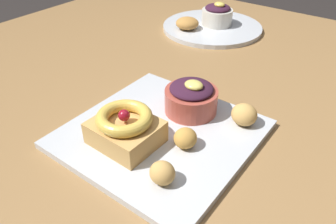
{
  "coord_description": "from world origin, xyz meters",
  "views": [
    {
      "loc": [
        0.24,
        -0.57,
        1.09
      ],
      "look_at": [
        -0.03,
        -0.21,
        0.77
      ],
      "focal_mm": 35.31,
      "sensor_mm": 36.0,
      "label": 1
    }
  ],
  "objects_px": {
    "fritter_back": "(244,115)",
    "back_plate": "(212,27)",
    "cake_slice": "(125,128)",
    "front_plate": "(161,134)",
    "berry_ramekin": "(191,98)",
    "fritter_middle": "(162,173)",
    "fritter_front": "(185,138)",
    "back_pastry": "(187,23)",
    "back_ramekin": "(217,15)"
  },
  "relations": [
    {
      "from": "back_ramekin",
      "to": "back_pastry",
      "type": "xyz_separation_m",
      "value": [
        -0.05,
        -0.08,
        -0.01
      ]
    },
    {
      "from": "cake_slice",
      "to": "front_plate",
      "type": "bearing_deg",
      "value": 62.64
    },
    {
      "from": "berry_ramekin",
      "to": "back_ramekin",
      "type": "relative_size",
      "value": 1.09
    },
    {
      "from": "back_ramekin",
      "to": "back_pastry",
      "type": "relative_size",
      "value": 1.36
    },
    {
      "from": "front_plate",
      "to": "berry_ramekin",
      "type": "height_order",
      "value": "berry_ramekin"
    },
    {
      "from": "back_ramekin",
      "to": "fritter_middle",
      "type": "bearing_deg",
      "value": -66.93
    },
    {
      "from": "fritter_middle",
      "to": "fritter_front",
      "type": "bearing_deg",
      "value": 102.02
    },
    {
      "from": "fritter_front",
      "to": "fritter_middle",
      "type": "bearing_deg",
      "value": -77.98
    },
    {
      "from": "fritter_back",
      "to": "berry_ramekin",
      "type": "bearing_deg",
      "value": -167.31
    },
    {
      "from": "front_plate",
      "to": "back_pastry",
      "type": "height_order",
      "value": "back_pastry"
    },
    {
      "from": "front_plate",
      "to": "fritter_back",
      "type": "distance_m",
      "value": 0.15
    },
    {
      "from": "cake_slice",
      "to": "fritter_middle",
      "type": "xyz_separation_m",
      "value": [
        0.1,
        -0.03,
        -0.01
      ]
    },
    {
      "from": "back_ramekin",
      "to": "fritter_front",
      "type": "bearing_deg",
      "value": -65.26
    },
    {
      "from": "fritter_front",
      "to": "fritter_back",
      "type": "bearing_deg",
      "value": 66.67
    },
    {
      "from": "berry_ramekin",
      "to": "back_ramekin",
      "type": "bearing_deg",
      "value": 113.9
    },
    {
      "from": "fritter_back",
      "to": "back_ramekin",
      "type": "height_order",
      "value": "back_ramekin"
    },
    {
      "from": "berry_ramekin",
      "to": "fritter_middle",
      "type": "height_order",
      "value": "berry_ramekin"
    },
    {
      "from": "fritter_middle",
      "to": "back_plate",
      "type": "distance_m",
      "value": 0.62
    },
    {
      "from": "berry_ramekin",
      "to": "fritter_middle",
      "type": "relative_size",
      "value": 2.58
    },
    {
      "from": "front_plate",
      "to": "back_pastry",
      "type": "relative_size",
      "value": 4.52
    },
    {
      "from": "fritter_back",
      "to": "back_pastry",
      "type": "xyz_separation_m",
      "value": [
        -0.33,
        0.31,
        -0.0
      ]
    },
    {
      "from": "fritter_back",
      "to": "back_plate",
      "type": "relative_size",
      "value": 0.16
    },
    {
      "from": "fritter_middle",
      "to": "cake_slice",
      "type": "bearing_deg",
      "value": 161.18
    },
    {
      "from": "fritter_front",
      "to": "back_ramekin",
      "type": "relative_size",
      "value": 0.43
    },
    {
      "from": "front_plate",
      "to": "back_plate",
      "type": "xyz_separation_m",
      "value": [
        -0.18,
        0.48,
        0.0
      ]
    },
    {
      "from": "fritter_middle",
      "to": "back_pastry",
      "type": "distance_m",
      "value": 0.58
    },
    {
      "from": "cake_slice",
      "to": "fritter_middle",
      "type": "distance_m",
      "value": 0.11
    },
    {
      "from": "fritter_middle",
      "to": "back_ramekin",
      "type": "bearing_deg",
      "value": 113.07
    },
    {
      "from": "fritter_back",
      "to": "back_ramekin",
      "type": "relative_size",
      "value": 0.51
    },
    {
      "from": "front_plate",
      "to": "fritter_back",
      "type": "height_order",
      "value": "fritter_back"
    },
    {
      "from": "fritter_middle",
      "to": "back_pastry",
      "type": "height_order",
      "value": "fritter_middle"
    },
    {
      "from": "berry_ramekin",
      "to": "fritter_back",
      "type": "distance_m",
      "value": 0.1
    },
    {
      "from": "berry_ramekin",
      "to": "fritter_front",
      "type": "bearing_deg",
      "value": -61.48
    },
    {
      "from": "fritter_middle",
      "to": "fritter_back",
      "type": "distance_m",
      "value": 0.19
    },
    {
      "from": "fritter_middle",
      "to": "back_ramekin",
      "type": "height_order",
      "value": "back_ramekin"
    },
    {
      "from": "fritter_front",
      "to": "back_plate",
      "type": "relative_size",
      "value": 0.13
    },
    {
      "from": "fritter_front",
      "to": "back_ramekin",
      "type": "distance_m",
      "value": 0.55
    },
    {
      "from": "cake_slice",
      "to": "fritter_back",
      "type": "height_order",
      "value": "cake_slice"
    },
    {
      "from": "front_plate",
      "to": "fritter_middle",
      "type": "xyz_separation_m",
      "value": [
        0.07,
        -0.09,
        0.02
      ]
    },
    {
      "from": "front_plate",
      "to": "fritter_middle",
      "type": "height_order",
      "value": "fritter_middle"
    },
    {
      "from": "back_plate",
      "to": "front_plate",
      "type": "bearing_deg",
      "value": -69.15
    },
    {
      "from": "fritter_back",
      "to": "back_ramekin",
      "type": "xyz_separation_m",
      "value": [
        -0.28,
        0.39,
        0.01
      ]
    },
    {
      "from": "berry_ramekin",
      "to": "back_plate",
      "type": "distance_m",
      "value": 0.44
    },
    {
      "from": "back_pastry",
      "to": "back_ramekin",
      "type": "bearing_deg",
      "value": 57.39
    },
    {
      "from": "berry_ramekin",
      "to": "fritter_front",
      "type": "relative_size",
      "value": 2.52
    },
    {
      "from": "back_plate",
      "to": "fritter_front",
      "type": "bearing_deg",
      "value": -64.06
    },
    {
      "from": "cake_slice",
      "to": "fritter_middle",
      "type": "bearing_deg",
      "value": -18.82
    },
    {
      "from": "back_plate",
      "to": "back_ramekin",
      "type": "xyz_separation_m",
      "value": [
        0.01,
        0.01,
        0.04
      ]
    },
    {
      "from": "back_plate",
      "to": "back_pastry",
      "type": "bearing_deg",
      "value": -123.29
    },
    {
      "from": "front_plate",
      "to": "back_pastry",
      "type": "bearing_deg",
      "value": 118.68
    }
  ]
}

